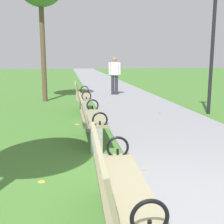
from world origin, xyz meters
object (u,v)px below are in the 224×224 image
park_bench_2 (90,117)px  lamp_post (213,33)px  park_bench_3 (82,96)px  pedestrian_walking (115,74)px  park_bench_1 (117,184)px

park_bench_2 → lamp_post: (3.65, 2.26, 1.82)m
park_bench_3 → pedestrian_walking: (1.65, 3.87, 0.44)m
lamp_post → pedestrian_walking: bearing=113.1°
park_bench_2 → lamp_post: size_ratio=0.46×
park_bench_2 → pedestrian_walking: 7.17m
park_bench_1 → park_bench_2: size_ratio=1.01×
park_bench_3 → pedestrian_walking: pedestrian_walking is taller
park_bench_3 → lamp_post: size_ratio=0.46×
lamp_post → park_bench_3: bearing=167.0°
park_bench_1 → pedestrian_walking: bearing=80.7°
park_bench_2 → park_bench_3: size_ratio=0.99×
park_bench_1 → park_bench_3: size_ratio=1.00×
park_bench_2 → park_bench_3: (0.00, 3.10, 0.00)m
park_bench_1 → park_bench_3: bearing=90.0°
park_bench_1 → lamp_post: (3.65, 5.31, 1.82)m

